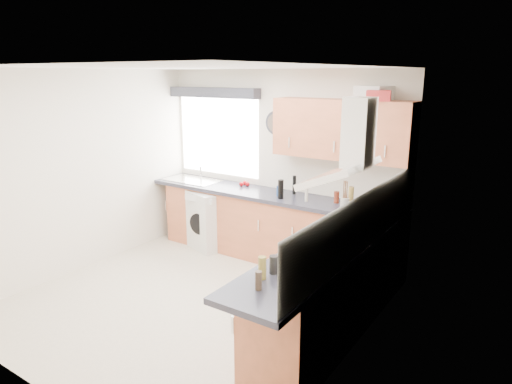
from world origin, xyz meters
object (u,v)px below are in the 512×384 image
Objects in this scene: oven at (332,290)px; extractor_hood at (349,153)px; upper_cabinets at (342,129)px; washing_machine at (212,219)px.

extractor_hood reaches higher than oven.
oven is 1.99m from upper_cabinets.
upper_cabinets is (-0.65, 1.33, 0.03)m from extractor_hood.
upper_cabinets is at bearing 25.29° from washing_machine.
upper_cabinets is 2.04× the size of washing_machine.
washing_machine is (-2.49, 1.10, -1.35)m from extractor_hood.
oven is at bearing -6.40° from washing_machine.
oven is 1.02× the size of washing_machine.
upper_cabinets is at bearing 112.54° from oven.
extractor_hood is 0.94× the size of washing_machine.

